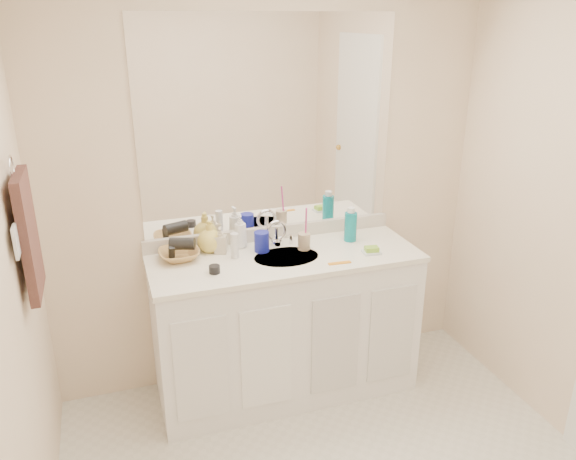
# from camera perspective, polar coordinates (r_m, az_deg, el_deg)

# --- Properties ---
(wall_back) EXTENTS (2.60, 0.02, 2.40)m
(wall_back) POSITION_cam_1_polar(r_m,az_deg,el_deg) (3.29, -1.81, 4.36)
(wall_back) COLOR #FCE4C5
(wall_back) RESTS_ON floor
(vanity_cabinet) EXTENTS (1.50, 0.55, 0.85)m
(vanity_cabinet) POSITION_cam_1_polar(r_m,az_deg,el_deg) (3.36, -0.28, -9.73)
(vanity_cabinet) COLOR white
(vanity_cabinet) RESTS_ON floor
(countertop) EXTENTS (1.52, 0.57, 0.03)m
(countertop) POSITION_cam_1_polar(r_m,az_deg,el_deg) (3.16, -0.29, -2.83)
(countertop) COLOR white
(countertop) RESTS_ON vanity_cabinet
(backsplash) EXTENTS (1.52, 0.03, 0.08)m
(backsplash) POSITION_cam_1_polar(r_m,az_deg,el_deg) (3.36, -1.68, -0.29)
(backsplash) COLOR silver
(backsplash) RESTS_ON countertop
(sink_basin) EXTENTS (0.37, 0.37, 0.02)m
(sink_basin) POSITION_cam_1_polar(r_m,az_deg,el_deg) (3.14, -0.17, -2.92)
(sink_basin) COLOR #B3AA9D
(sink_basin) RESTS_ON countertop
(faucet) EXTENTS (0.02, 0.02, 0.11)m
(faucet) POSITION_cam_1_polar(r_m,az_deg,el_deg) (3.27, -1.17, -0.64)
(faucet) COLOR silver
(faucet) RESTS_ON countertop
(mirror) EXTENTS (1.48, 0.01, 1.20)m
(mirror) POSITION_cam_1_polar(r_m,az_deg,el_deg) (3.20, -1.85, 10.53)
(mirror) COLOR white
(mirror) RESTS_ON wall_back
(blue_mug) EXTENTS (0.09, 0.09, 0.12)m
(blue_mug) POSITION_cam_1_polar(r_m,az_deg,el_deg) (3.19, -2.69, -1.19)
(blue_mug) COLOR #161E9C
(blue_mug) RESTS_ON countertop
(tan_cup) EXTENTS (0.09, 0.09, 0.10)m
(tan_cup) POSITION_cam_1_polar(r_m,az_deg,el_deg) (3.22, 1.65, -1.15)
(tan_cup) COLOR tan
(tan_cup) RESTS_ON countertop
(toothbrush) EXTENTS (0.02, 0.04, 0.21)m
(toothbrush) POSITION_cam_1_polar(r_m,az_deg,el_deg) (3.18, 1.83, 0.57)
(toothbrush) COLOR #D93993
(toothbrush) RESTS_ON tan_cup
(mouthwash_bottle) EXTENTS (0.08, 0.08, 0.17)m
(mouthwash_bottle) POSITION_cam_1_polar(r_m,az_deg,el_deg) (3.35, 6.37, 0.33)
(mouthwash_bottle) COLOR #0C8593
(mouthwash_bottle) RESTS_ON countertop
(soap_dish) EXTENTS (0.11, 0.09, 0.01)m
(soap_dish) POSITION_cam_1_polar(r_m,az_deg,el_deg) (3.21, 8.47, -2.23)
(soap_dish) COLOR silver
(soap_dish) RESTS_ON countertop
(green_soap) EXTENTS (0.08, 0.07, 0.03)m
(green_soap) POSITION_cam_1_polar(r_m,az_deg,el_deg) (3.20, 8.49, -1.93)
(green_soap) COLOR #82BF2E
(green_soap) RESTS_ON soap_dish
(orange_comb) EXTENTS (0.13, 0.03, 0.01)m
(orange_comb) POSITION_cam_1_polar(r_m,az_deg,el_deg) (3.06, 5.27, -3.35)
(orange_comb) COLOR orange
(orange_comb) RESTS_ON countertop
(dark_jar) EXTENTS (0.07, 0.07, 0.04)m
(dark_jar) POSITION_cam_1_polar(r_m,az_deg,el_deg) (2.96, -7.48, -3.98)
(dark_jar) COLOR black
(dark_jar) RESTS_ON countertop
(extra_white_bottle) EXTENTS (0.05, 0.05, 0.14)m
(extra_white_bottle) POSITION_cam_1_polar(r_m,az_deg,el_deg) (3.11, -5.44, -1.59)
(extra_white_bottle) COLOR silver
(extra_white_bottle) RESTS_ON countertop
(soap_bottle_white) EXTENTS (0.09, 0.09, 0.20)m
(soap_bottle_white) POSITION_cam_1_polar(r_m,az_deg,el_deg) (3.24, -4.87, -0.10)
(soap_bottle_white) COLOR white
(soap_bottle_white) RESTS_ON countertop
(soap_bottle_cream) EXTENTS (0.09, 0.09, 0.15)m
(soap_bottle_cream) POSITION_cam_1_polar(r_m,az_deg,el_deg) (3.18, -6.88, -1.00)
(soap_bottle_cream) COLOR beige
(soap_bottle_cream) RESTS_ON countertop
(soap_bottle_yellow) EXTENTS (0.17, 0.17, 0.18)m
(soap_bottle_yellow) POSITION_cam_1_polar(r_m,az_deg,el_deg) (3.20, -7.97, -0.64)
(soap_bottle_yellow) COLOR #E9D35A
(soap_bottle_yellow) RESTS_ON countertop
(wicker_basket) EXTENTS (0.23, 0.23, 0.05)m
(wicker_basket) POSITION_cam_1_polar(r_m,az_deg,el_deg) (3.15, -10.98, -2.47)
(wicker_basket) COLOR #B28347
(wicker_basket) RESTS_ON countertop
(hair_dryer) EXTENTS (0.15, 0.11, 0.07)m
(hair_dryer) POSITION_cam_1_polar(r_m,az_deg,el_deg) (3.12, -10.70, -1.37)
(hair_dryer) COLOR black
(hair_dryer) RESTS_ON wicker_basket
(towel_ring) EXTENTS (0.01, 0.11, 0.11)m
(towel_ring) POSITION_cam_1_polar(r_m,az_deg,el_deg) (2.59, -26.29, 5.67)
(towel_ring) COLOR silver
(towel_ring) RESTS_ON wall_left
(hand_towel) EXTENTS (0.04, 0.32, 0.55)m
(hand_towel) POSITION_cam_1_polar(r_m,az_deg,el_deg) (2.67, -24.85, -0.48)
(hand_towel) COLOR #341F1C
(hand_towel) RESTS_ON towel_ring
(switch_plate) EXTENTS (0.01, 0.08, 0.13)m
(switch_plate) POSITION_cam_1_polar(r_m,az_deg,el_deg) (2.47, -25.91, -1.07)
(switch_plate) COLOR white
(switch_plate) RESTS_ON wall_left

